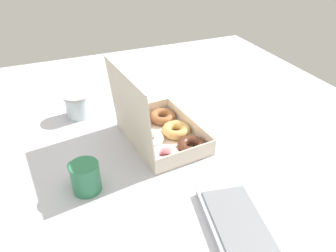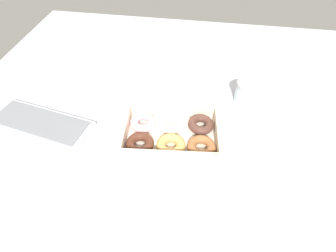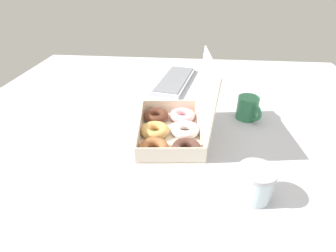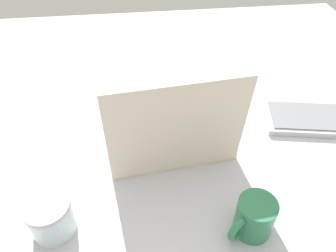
# 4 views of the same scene
# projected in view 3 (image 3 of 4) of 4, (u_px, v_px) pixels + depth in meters

# --- Properties ---
(ground_plane) EXTENTS (1.80, 1.80, 0.02)m
(ground_plane) POSITION_uv_depth(u_px,v_px,m) (178.00, 138.00, 0.94)
(ground_plane) COLOR silver
(donut_box) EXTENTS (0.35, 0.27, 0.27)m
(donut_box) POSITION_uv_depth(u_px,v_px,m) (173.00, 126.00, 0.92)
(donut_box) COLOR beige
(donut_box) RESTS_ON ground_plane
(keyboard) EXTENTS (0.41, 0.21, 0.02)m
(keyboard) POSITION_uv_depth(u_px,v_px,m) (175.00, 80.00, 1.35)
(keyboard) COLOR #B7BAC5
(keyboard) RESTS_ON ground_plane
(coffee_mug) EXTENTS (0.11, 0.08, 0.09)m
(coffee_mug) POSITION_uv_depth(u_px,v_px,m) (248.00, 108.00, 1.01)
(coffee_mug) COLOR #307851
(coffee_mug) RESTS_ON ground_plane
(glass_jar) EXTENTS (0.10, 0.10, 0.09)m
(glass_jar) POSITION_uv_depth(u_px,v_px,m) (255.00, 183.00, 0.67)
(glass_jar) COLOR silver
(glass_jar) RESTS_ON ground_plane
(paper_napkin) EXTENTS (0.17, 0.16, 0.00)m
(paper_napkin) POSITION_uv_depth(u_px,v_px,m) (115.00, 110.00, 1.09)
(paper_napkin) COLOR white
(paper_napkin) RESTS_ON ground_plane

